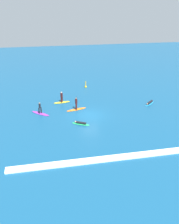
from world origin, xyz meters
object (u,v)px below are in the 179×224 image
object	(u,v)px
marker_buoy	(86,86)
surfer_on_blue_board	(150,103)
surfer_on_purple_board	(40,112)
surfer_on_yellow_board	(62,100)
surfer_on_orange_board	(76,107)
surfer_on_green_board	(81,123)

from	to	relation	value
marker_buoy	surfer_on_blue_board	bearing A→B (deg)	-50.27
surfer_on_purple_board	surfer_on_yellow_board	world-z (taller)	surfer_on_yellow_board
surfer_on_blue_board	marker_buoy	distance (m)	12.95
surfer_on_orange_board	surfer_on_yellow_board	world-z (taller)	surfer_on_orange_board
surfer_on_yellow_board	surfer_on_blue_board	bearing A→B (deg)	-21.22
surfer_on_orange_board	marker_buoy	world-z (taller)	surfer_on_orange_board
surfer_on_blue_board	surfer_on_orange_board	bearing A→B (deg)	-41.63
surfer_on_purple_board	marker_buoy	distance (m)	13.39
surfer_on_orange_board	marker_buoy	distance (m)	10.43
surfer_on_blue_board	surfer_on_yellow_board	xyz separation A→B (m)	(-13.35, 3.26, 0.31)
surfer_on_green_board	surfer_on_purple_board	bearing A→B (deg)	-10.59
surfer_on_blue_board	marker_buoy	world-z (taller)	marker_buoy
surfer_on_orange_board	surfer_on_purple_board	xyz separation A→B (m)	(-5.25, -0.44, -0.14)
surfer_on_blue_board	surfer_on_purple_board	size ratio (longest dim) A/B	0.84
surfer_on_orange_board	surfer_on_green_board	bearing A→B (deg)	-108.03
surfer_on_green_board	marker_buoy	bearing A→B (deg)	-72.84
surfer_on_green_board	surfer_on_yellow_board	world-z (taller)	surfer_on_yellow_board
marker_buoy	surfer_on_orange_board	bearing A→B (deg)	-108.08
surfer_on_green_board	surfer_on_yellow_board	xyz separation A→B (m)	(-1.68, 8.04, 0.35)
surfer_on_blue_board	surfer_on_orange_board	distance (m)	11.52
surfer_on_green_board	surfer_on_blue_board	bearing A→B (deg)	-127.60
surfer_on_orange_board	surfer_on_purple_board	world-z (taller)	surfer_on_orange_board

